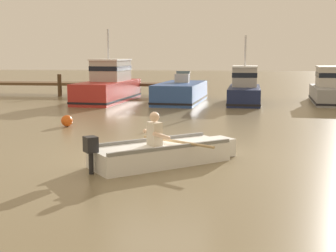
% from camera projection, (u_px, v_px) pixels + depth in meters
% --- Properties ---
extents(ground_plane, '(120.00, 120.00, 0.00)m').
position_uv_depth(ground_plane, '(160.00, 155.00, 11.15)').
color(ground_plane, '#7A6B4C').
extents(wooden_dock, '(15.83, 1.64, 1.35)m').
position_uv_depth(wooden_dock, '(63.00, 84.00, 27.35)').
color(wooden_dock, brown).
rests_on(wooden_dock, ground).
extents(rowboat_with_person, '(3.26, 2.82, 1.19)m').
position_uv_depth(rowboat_with_person, '(163.00, 153.00, 10.20)').
color(rowboat_with_person, white).
rests_on(rowboat_with_person, ground).
extents(moored_boat_red, '(2.52, 5.98, 3.73)m').
position_uv_depth(moored_boat_red, '(109.00, 86.00, 23.85)').
color(moored_boat_red, '#B72D28').
rests_on(moored_boat_red, ground).
extents(moored_boat_blue, '(2.59, 5.27, 1.59)m').
position_uv_depth(moored_boat_blue, '(181.00, 93.00, 23.26)').
color(moored_boat_blue, '#2D519E').
rests_on(moored_boat_blue, ground).
extents(moored_boat_navy, '(1.85, 4.68, 3.37)m').
position_uv_depth(moored_boat_navy, '(244.00, 89.00, 22.99)').
color(moored_boat_navy, '#19234C').
rests_on(moored_boat_navy, ground).
extents(moored_boat_grey, '(2.56, 5.05, 1.85)m').
position_uv_depth(moored_boat_grey, '(333.00, 89.00, 23.14)').
color(moored_boat_grey, gray).
rests_on(moored_boat_grey, ground).
extents(mooring_buoy, '(0.39, 0.39, 0.39)m').
position_uv_depth(mooring_buoy, '(67.00, 121.00, 15.50)').
color(mooring_buoy, '#E55919').
rests_on(mooring_buoy, ground).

